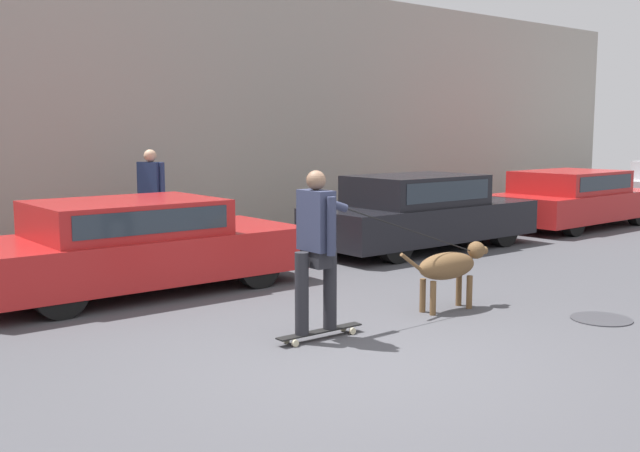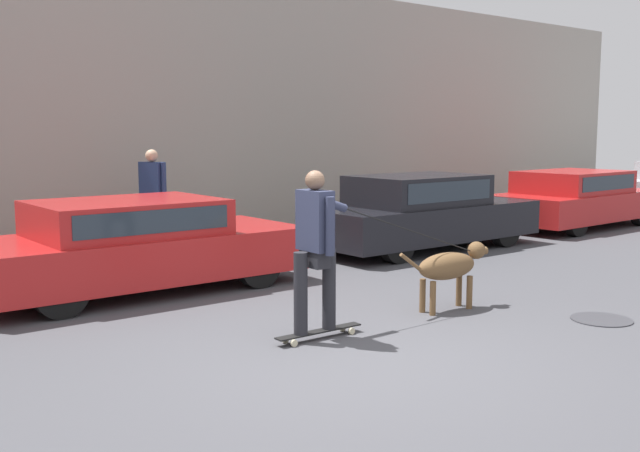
{
  "view_description": "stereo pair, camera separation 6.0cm",
  "coord_description": "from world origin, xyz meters",
  "px_view_note": "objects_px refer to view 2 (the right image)",
  "views": [
    {
      "loc": [
        -4.45,
        -4.91,
        2.09
      ],
      "look_at": [
        1.15,
        1.86,
        0.95
      ],
      "focal_mm": 42.0,
      "sensor_mm": 36.0,
      "label": 1
    },
    {
      "loc": [
        -4.41,
        -4.95,
        2.09
      ],
      "look_at": [
        1.15,
        1.86,
        0.95
      ],
      "focal_mm": 42.0,
      "sensor_mm": 36.0,
      "label": 2
    }
  ],
  "objects_px": {
    "skateboarder": "(316,244)",
    "dog": "(450,267)",
    "parked_car_2": "(422,213)",
    "parked_car_1": "(136,246)",
    "parked_car_3": "(575,199)",
    "pedestrian_with_bag": "(154,196)"
  },
  "relations": [
    {
      "from": "parked_car_3",
      "to": "pedestrian_with_bag",
      "type": "relative_size",
      "value": 2.55
    },
    {
      "from": "parked_car_2",
      "to": "skateboarder",
      "type": "xyz_separation_m",
      "value": [
        -4.97,
        -3.22,
        0.33
      ]
    },
    {
      "from": "parked_car_1",
      "to": "parked_car_3",
      "type": "xyz_separation_m",
      "value": [
        10.11,
        -0.0,
        0.0
      ]
    },
    {
      "from": "parked_car_1",
      "to": "parked_car_3",
      "type": "relative_size",
      "value": 1.01
    },
    {
      "from": "parked_car_2",
      "to": "parked_car_3",
      "type": "xyz_separation_m",
      "value": [
        4.75,
        -0.0,
        -0.03
      ]
    },
    {
      "from": "dog",
      "to": "parked_car_3",
      "type": "bearing_deg",
      "value": 28.06
    },
    {
      "from": "skateboarder",
      "to": "dog",
      "type": "bearing_deg",
      "value": 1.52
    },
    {
      "from": "skateboarder",
      "to": "parked_car_2",
      "type": "bearing_deg",
      "value": 34.91
    },
    {
      "from": "parked_car_3",
      "to": "dog",
      "type": "height_order",
      "value": "parked_car_3"
    },
    {
      "from": "skateboarder",
      "to": "pedestrian_with_bag",
      "type": "distance_m",
      "value": 5.2
    },
    {
      "from": "parked_car_3",
      "to": "dog",
      "type": "relative_size",
      "value": 3.18
    },
    {
      "from": "dog",
      "to": "pedestrian_with_bag",
      "type": "bearing_deg",
      "value": 107.81
    },
    {
      "from": "dog",
      "to": "pedestrian_with_bag",
      "type": "distance_m",
      "value": 5.3
    },
    {
      "from": "pedestrian_with_bag",
      "to": "skateboarder",
      "type": "bearing_deg",
      "value": 54.92
    },
    {
      "from": "parked_car_1",
      "to": "parked_car_3",
      "type": "bearing_deg",
      "value": 1.02
    },
    {
      "from": "dog",
      "to": "parked_car_1",
      "type": "bearing_deg",
      "value": 131.49
    },
    {
      "from": "parked_car_3",
      "to": "dog",
      "type": "xyz_separation_m",
      "value": [
        -7.75,
        -3.24,
        -0.09
      ]
    },
    {
      "from": "parked_car_1",
      "to": "parked_car_2",
      "type": "bearing_deg",
      "value": 1.03
    },
    {
      "from": "parked_car_1",
      "to": "skateboarder",
      "type": "bearing_deg",
      "value": -82.11
    },
    {
      "from": "parked_car_3",
      "to": "skateboarder",
      "type": "distance_m",
      "value": 10.25
    },
    {
      "from": "pedestrian_with_bag",
      "to": "dog",
      "type": "bearing_deg",
      "value": 76.63
    },
    {
      "from": "dog",
      "to": "skateboarder",
      "type": "relative_size",
      "value": 0.46
    }
  ]
}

